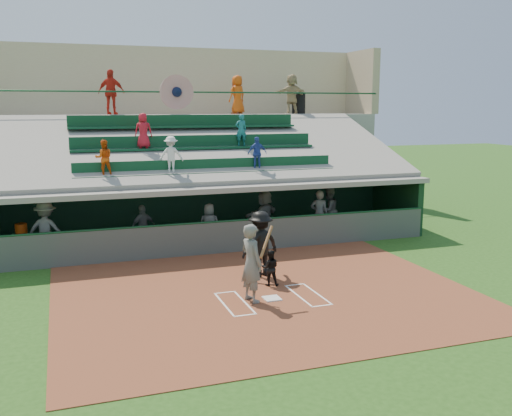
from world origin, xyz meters
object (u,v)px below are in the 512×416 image
object	(u,v)px
home_plate	(272,298)
trash_bin	(299,104)
water_cooler	(21,229)
catcher	(270,268)
batter_at_plate	(252,263)
white_table	(23,246)

from	to	relation	value
home_plate	trash_bin	xyz separation A→B (m)	(6.42, 13.35, 5.07)
water_cooler	catcher	bearing A→B (deg)	-39.09
batter_at_plate	trash_bin	bearing A→B (deg)	62.37
trash_bin	white_table	bearing A→B (deg)	-151.97
white_table	batter_at_plate	bearing A→B (deg)	-24.05
water_cooler	home_plate	bearing A→B (deg)	-45.84
catcher	water_cooler	size ratio (longest dim) A/B	2.65
catcher	white_table	bearing A→B (deg)	-19.90
home_plate	batter_at_plate	bearing A→B (deg)	177.26
white_table	trash_bin	bearing A→B (deg)	52.26
home_plate	white_table	xyz separation A→B (m)	(-6.36, 6.54, 0.38)
trash_bin	catcher	bearing A→B (deg)	-116.32
home_plate	catcher	size ratio (longest dim) A/B	0.42
catcher	water_cooler	distance (m)	8.69
batter_at_plate	trash_bin	size ratio (longest dim) A/B	2.03
home_plate	catcher	distance (m)	1.25
white_table	trash_bin	distance (m)	15.22
batter_at_plate	white_table	world-z (taller)	batter_at_plate
home_plate	white_table	distance (m)	9.13
home_plate	white_table	world-z (taller)	white_table
home_plate	batter_at_plate	world-z (taller)	batter_at_plate
home_plate	batter_at_plate	xyz separation A→B (m)	(-0.55, 0.03, 1.01)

